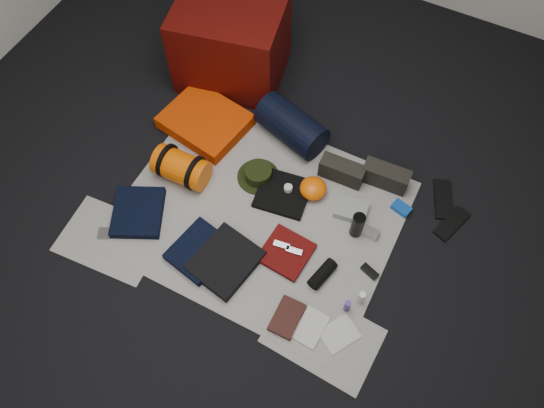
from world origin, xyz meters
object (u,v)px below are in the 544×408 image
at_px(sleeping_pad, 205,121).
at_px(paperback_book, 287,317).
at_px(water_bottle, 357,225).
at_px(navy_duffel, 292,126).
at_px(red_cabinet, 231,43).
at_px(compact_camera, 370,233).
at_px(stuff_sack, 181,168).

bearing_deg(sleeping_pad, paperback_book, -41.26).
bearing_deg(water_bottle, navy_duffel, 144.97).
bearing_deg(water_bottle, sleeping_pad, 166.84).
bearing_deg(red_cabinet, compact_camera, -41.44).
distance_m(water_bottle, compact_camera, 0.11).
relative_size(navy_duffel, paperback_book, 2.12).
height_order(navy_duffel, paperback_book, navy_duffel).
relative_size(sleeping_pad, paperback_book, 2.41).
relative_size(red_cabinet, sleeping_pad, 1.33).
bearing_deg(red_cabinet, sleeping_pad, -94.52).
height_order(sleeping_pad, compact_camera, sleeping_pad).
xyz_separation_m(navy_duffel, water_bottle, (0.64, -0.45, -0.02)).
bearing_deg(water_bottle, compact_camera, 17.30).
height_order(stuff_sack, paperback_book, stuff_sack).
bearing_deg(compact_camera, navy_duffel, 151.31).
xyz_separation_m(navy_duffel, paperback_book, (0.52, -1.10, -0.10)).
height_order(red_cabinet, paperback_book, red_cabinet).
bearing_deg(red_cabinet, water_bottle, -43.83).
bearing_deg(sleeping_pad, red_cabinet, 97.58).
bearing_deg(navy_duffel, sleeping_pad, -145.03).
bearing_deg(water_bottle, red_cabinet, 148.27).
bearing_deg(red_cabinet, paperback_book, -63.85).
height_order(water_bottle, compact_camera, water_bottle).
bearing_deg(paperback_book, sleeping_pad, 137.94).
distance_m(sleeping_pad, stuff_sack, 0.42).
relative_size(water_bottle, paperback_book, 0.88).
bearing_deg(stuff_sack, water_bottle, 6.59).
bearing_deg(sleeping_pad, compact_camera, -11.26).
bearing_deg(paperback_book, compact_camera, 71.92).
bearing_deg(compact_camera, stuff_sack, -170.88).
xyz_separation_m(red_cabinet, paperback_book, (1.12, -1.43, -0.26)).
bearing_deg(compact_camera, water_bottle, -160.92).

